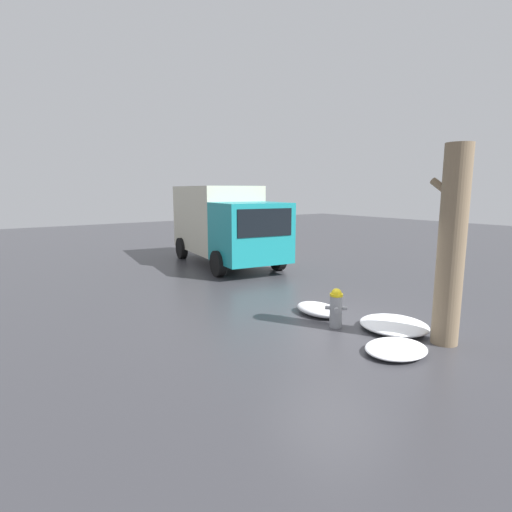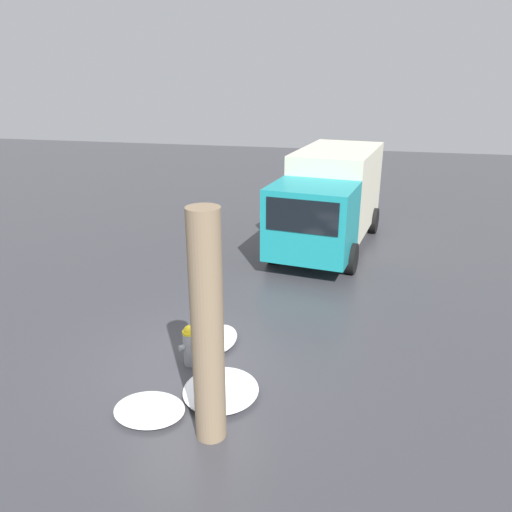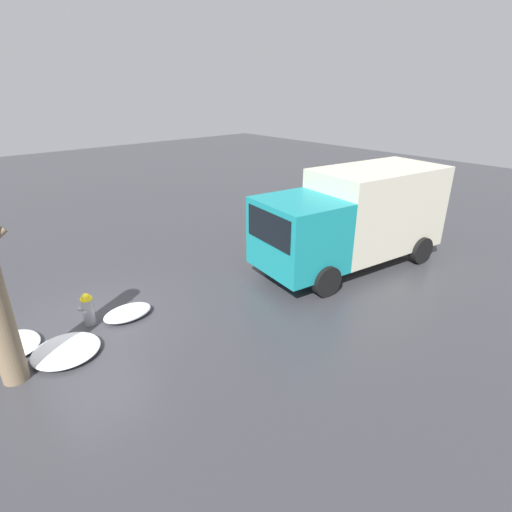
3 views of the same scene
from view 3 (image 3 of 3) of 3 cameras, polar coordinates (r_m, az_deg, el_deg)
name	(u,v)px [view 3 (image 3 of 3)]	position (r m, az deg, el deg)	size (l,w,h in m)	color
ground_plane	(91,324)	(10.95, -22.51, -8.97)	(60.00, 60.00, 0.00)	#38383D
fire_hydrant	(88,309)	(10.74, -22.89, -6.96)	(0.40, 0.40, 0.86)	gray
delivery_truck	(356,216)	(13.17, 14.03, 5.59)	(6.70, 3.38, 3.10)	teal
pedestrian	(302,235)	(13.19, 6.66, 3.00)	(0.39, 0.39, 1.79)	#23232D
snow_pile_by_hydrant	(128,313)	(10.85, -17.86, -7.73)	(1.24, 0.79, 0.26)	white
snow_pile_curbside	(66,350)	(10.00, -25.47, -12.09)	(1.45, 1.38, 0.22)	white
snow_pile_by_tree	(16,344)	(10.79, -31.12, -10.71)	(1.02, 1.24, 0.18)	white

